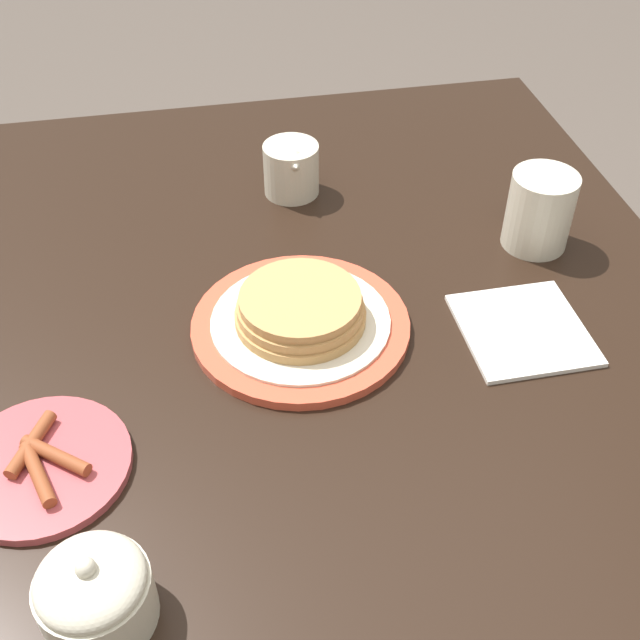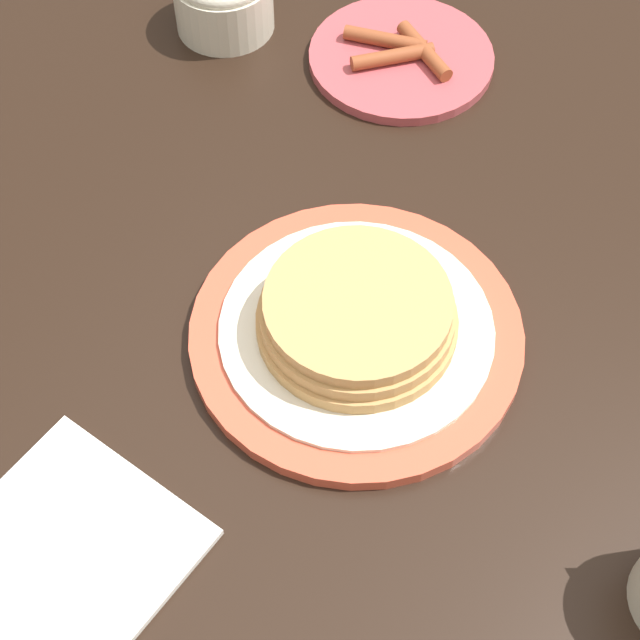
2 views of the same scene
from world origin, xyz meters
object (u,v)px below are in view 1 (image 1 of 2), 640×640
Objects in this scene: napkin at (523,330)px; pancake_plate at (300,317)px; side_plate_bacon at (42,465)px; creamer_pitcher at (291,168)px; sugar_bowl at (95,593)px; coffee_mug at (539,208)px.

pancake_plate is at bearing 78.22° from napkin.
pancake_plate is at bearing -62.09° from side_plate_bacon.
creamer_pitcher is 0.76× the size of napkin.
side_plate_bacon is at bearing 19.31° from sugar_bowl.
coffee_mug is 0.19m from napkin.
pancake_plate is 0.33m from side_plate_bacon.
creamer_pitcher reaches higher than side_plate_bacon.
coffee_mug reaches higher than side_plate_bacon.
creamer_pitcher reaches higher than napkin.
side_plate_bacon is 0.18m from sugar_bowl.
coffee_mug is at bearing -25.42° from napkin.
coffee_mug reaches higher than napkin.
napkin is at bearing -79.72° from side_plate_bacon.
napkin is (-0.17, 0.08, -0.05)m from coffee_mug.
coffee_mug is at bearing -121.42° from creamer_pitcher.
coffee_mug reaches higher than pancake_plate.
coffee_mug is 1.06× the size of creamer_pitcher.
coffee_mug is (0.11, -0.34, 0.03)m from pancake_plate.
pancake_plate reaches higher than napkin.
sugar_bowl reaches higher than napkin.
coffee_mug is at bearing -66.94° from side_plate_bacon.
pancake_plate is at bearing 172.48° from creamer_pitcher.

